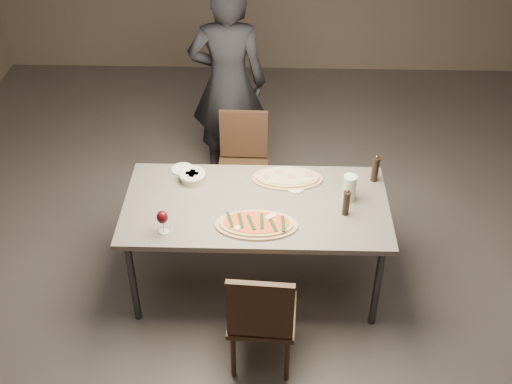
{
  "coord_description": "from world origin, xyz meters",
  "views": [
    {
      "loc": [
        0.09,
        -3.39,
        3.47
      ],
      "look_at": [
        0.0,
        0.0,
        0.85
      ],
      "focal_mm": 45.0,
      "sensor_mm": 36.0,
      "label": 1
    }
  ],
  "objects_px": {
    "ham_pizza": "(287,178)",
    "carafe": "(349,188)",
    "chair_far": "(243,158)",
    "zucchini_pizza": "(257,224)",
    "bread_basket": "(192,176)",
    "chair_near": "(261,315)",
    "dining_table": "(256,210)",
    "diner": "(228,84)",
    "pepper_mill_left": "(346,203)"
  },
  "relations": [
    {
      "from": "zucchini_pizza",
      "to": "chair_far",
      "type": "height_order",
      "value": "chair_far"
    },
    {
      "from": "ham_pizza",
      "to": "diner",
      "type": "xyz_separation_m",
      "value": [
        -0.49,
        1.14,
        0.13
      ]
    },
    {
      "from": "pepper_mill_left",
      "to": "ham_pizza",
      "type": "bearing_deg",
      "value": 135.76
    },
    {
      "from": "ham_pizza",
      "to": "pepper_mill_left",
      "type": "height_order",
      "value": "pepper_mill_left"
    },
    {
      "from": "chair_far",
      "to": "diner",
      "type": "relative_size",
      "value": 0.48
    },
    {
      "from": "carafe",
      "to": "zucchini_pizza",
      "type": "bearing_deg",
      "value": -154.29
    },
    {
      "from": "bread_basket",
      "to": "ham_pizza",
      "type": "bearing_deg",
      "value": 2.26
    },
    {
      "from": "dining_table",
      "to": "carafe",
      "type": "relative_size",
      "value": 9.35
    },
    {
      "from": "bread_basket",
      "to": "pepper_mill_left",
      "type": "xyz_separation_m",
      "value": [
        1.06,
        -0.35,
        0.05
      ]
    },
    {
      "from": "diner",
      "to": "carafe",
      "type": "bearing_deg",
      "value": 122.75
    },
    {
      "from": "ham_pizza",
      "to": "carafe",
      "type": "height_order",
      "value": "carafe"
    },
    {
      "from": "pepper_mill_left",
      "to": "chair_near",
      "type": "distance_m",
      "value": 0.93
    },
    {
      "from": "chair_far",
      "to": "bread_basket",
      "type": "bearing_deg",
      "value": 64.86
    },
    {
      "from": "bread_basket",
      "to": "pepper_mill_left",
      "type": "distance_m",
      "value": 1.11
    },
    {
      "from": "bread_basket",
      "to": "zucchini_pizza",
      "type": "bearing_deg",
      "value": -45.94
    },
    {
      "from": "bread_basket",
      "to": "pepper_mill_left",
      "type": "bearing_deg",
      "value": -18.13
    },
    {
      "from": "chair_near",
      "to": "diner",
      "type": "distance_m",
      "value": 2.24
    },
    {
      "from": "zucchini_pizza",
      "to": "pepper_mill_left",
      "type": "bearing_deg",
      "value": -8.8
    },
    {
      "from": "dining_table",
      "to": "diner",
      "type": "relative_size",
      "value": 1.0
    },
    {
      "from": "carafe",
      "to": "chair_far",
      "type": "relative_size",
      "value": 0.22
    },
    {
      "from": "ham_pizza",
      "to": "pepper_mill_left",
      "type": "relative_size",
      "value": 2.51
    },
    {
      "from": "bread_basket",
      "to": "carafe",
      "type": "relative_size",
      "value": 0.99
    },
    {
      "from": "pepper_mill_left",
      "to": "bread_basket",
      "type": "bearing_deg",
      "value": 161.87
    },
    {
      "from": "chair_near",
      "to": "carafe",
      "type": "bearing_deg",
      "value": 58.84
    },
    {
      "from": "ham_pizza",
      "to": "zucchini_pizza",
      "type": "bearing_deg",
      "value": -101.19
    },
    {
      "from": "ham_pizza",
      "to": "chair_near",
      "type": "bearing_deg",
      "value": -88.18
    },
    {
      "from": "ham_pizza",
      "to": "diner",
      "type": "bearing_deg",
      "value": 123.73
    },
    {
      "from": "zucchini_pizza",
      "to": "ham_pizza",
      "type": "xyz_separation_m",
      "value": [
        0.2,
        0.51,
        -0.0
      ]
    },
    {
      "from": "zucchini_pizza",
      "to": "chair_near",
      "type": "relative_size",
      "value": 0.62
    },
    {
      "from": "zucchini_pizza",
      "to": "pepper_mill_left",
      "type": "xyz_separation_m",
      "value": [
        0.59,
        0.14,
        0.08
      ]
    },
    {
      "from": "dining_table",
      "to": "carafe",
      "type": "bearing_deg",
      "value": 6.05
    },
    {
      "from": "ham_pizza",
      "to": "pepper_mill_left",
      "type": "bearing_deg",
      "value": -33.74
    },
    {
      "from": "bread_basket",
      "to": "pepper_mill_left",
      "type": "relative_size",
      "value": 0.95
    },
    {
      "from": "ham_pizza",
      "to": "bread_basket",
      "type": "xyz_separation_m",
      "value": [
        -0.67,
        -0.03,
        0.02
      ]
    },
    {
      "from": "dining_table",
      "to": "zucchini_pizza",
      "type": "distance_m",
      "value": 0.24
    },
    {
      "from": "ham_pizza",
      "to": "diner",
      "type": "height_order",
      "value": "diner"
    },
    {
      "from": "chair_near",
      "to": "chair_far",
      "type": "xyz_separation_m",
      "value": [
        -0.18,
        1.68,
        -0.0
      ]
    },
    {
      "from": "diner",
      "to": "ham_pizza",
      "type": "bearing_deg",
      "value": 112.16
    },
    {
      "from": "chair_near",
      "to": "diner",
      "type": "bearing_deg",
      "value": 102.17
    },
    {
      "from": "ham_pizza",
      "to": "carafe",
      "type": "xyz_separation_m",
      "value": [
        0.42,
        -0.21,
        0.08
      ]
    },
    {
      "from": "chair_far",
      "to": "diner",
      "type": "height_order",
      "value": "diner"
    },
    {
      "from": "bread_basket",
      "to": "diner",
      "type": "distance_m",
      "value": 1.18
    },
    {
      "from": "dining_table",
      "to": "zucchini_pizza",
      "type": "bearing_deg",
      "value": -87.53
    },
    {
      "from": "carafe",
      "to": "bread_basket",
      "type": "bearing_deg",
      "value": 170.27
    },
    {
      "from": "ham_pizza",
      "to": "carafe",
      "type": "bearing_deg",
      "value": -16.63
    },
    {
      "from": "pepper_mill_left",
      "to": "chair_far",
      "type": "distance_m",
      "value": 1.3
    },
    {
      "from": "chair_near",
      "to": "zucchini_pizza",
      "type": "bearing_deg",
      "value": 98.38
    },
    {
      "from": "pepper_mill_left",
      "to": "carafe",
      "type": "height_order",
      "value": "pepper_mill_left"
    },
    {
      "from": "ham_pizza",
      "to": "chair_far",
      "type": "height_order",
      "value": "chair_far"
    },
    {
      "from": "zucchini_pizza",
      "to": "carafe",
      "type": "bearing_deg",
      "value": 3.5
    }
  ]
}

